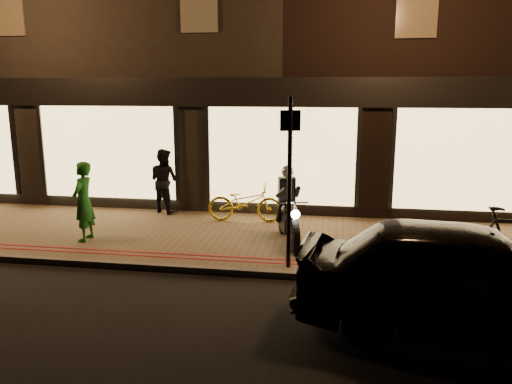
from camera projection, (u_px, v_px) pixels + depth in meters
ground at (255, 277)px, 8.74m from camera, size 90.00×90.00×0.00m
sidewalk at (270, 240)px, 10.66m from camera, size 50.00×4.00×0.12m
kerb_stone at (256, 273)px, 8.78m from camera, size 50.00×0.14×0.12m
red_kerb_lines at (260, 260)px, 9.25m from camera, size 50.00×0.26×0.01m
building_row at (299, 57)px, 16.55m from camera, size 48.00×10.11×8.50m
motorcycle at (288, 213)px, 10.27m from camera, size 0.75×1.90×1.59m
sign_post at (290, 175)px, 8.57m from camera, size 0.34×0.12×3.00m
bicycle_gold at (245, 202)px, 11.85m from camera, size 1.81×0.72×0.93m
bicycle_dark at (512, 242)px, 8.42m from camera, size 1.99×0.60×1.19m
person_green at (83, 202)px, 10.31m from camera, size 0.41×0.61×1.66m
person_dark at (164, 181)px, 12.68m from camera, size 0.98×0.89×1.63m
parked_car at (468, 278)px, 6.62m from camera, size 4.77×2.34×1.57m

